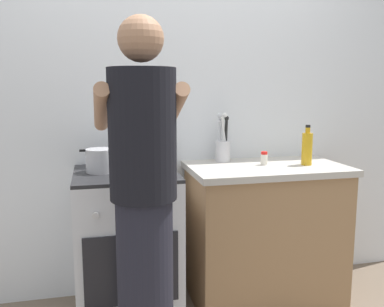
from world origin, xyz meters
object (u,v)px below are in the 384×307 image
oil_bottle (307,148)px  utensil_crock (223,146)px  stove_range (127,244)px  person (144,207)px  pot (101,160)px  spice_bottle (264,158)px  mixing_bowl (149,162)px

oil_bottle → utensil_crock: bearing=154.2°
stove_range → person: person is taller
pot → person: (0.18, -0.64, -0.11)m
oil_bottle → person: bearing=-153.1°
stove_range → utensil_crock: 0.89m
oil_bottle → stove_range: bearing=177.8°
pot → oil_bottle: oil_bottle is taller
pot → utensil_crock: (0.81, 0.16, 0.04)m
spice_bottle → stove_range: bearing=-178.8°
oil_bottle → person: (-1.12, -0.57, -0.15)m
mixing_bowl → person: size_ratio=0.17×
pot → oil_bottle: bearing=-3.3°
stove_range → spice_bottle: bearing=1.2°
stove_range → oil_bottle: size_ratio=3.48×
stove_range → mixing_bowl: mixing_bowl is taller
person → oil_bottle: bearing=26.9°
utensil_crock → pot: bearing=-168.5°
stove_range → spice_bottle: (0.89, 0.02, 0.49)m
stove_range → utensil_crock: size_ratio=2.72×
stove_range → oil_bottle: 1.28m
mixing_bowl → stove_range: bearing=170.1°
oil_bottle → spice_bottle: bearing=166.7°
pot → mixing_bowl: pot is taller
stove_range → person: bearing=-86.6°
pot → utensil_crock: 0.82m
mixing_bowl → person: (-0.10, -0.59, -0.10)m
mixing_bowl → spice_bottle: 0.75m
pot → oil_bottle: 1.30m
pot → utensil_crock: size_ratio=0.72×
person → mixing_bowl: bearing=79.9°
stove_range → utensil_crock: bearing=16.2°
person → spice_bottle: bearing=36.5°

